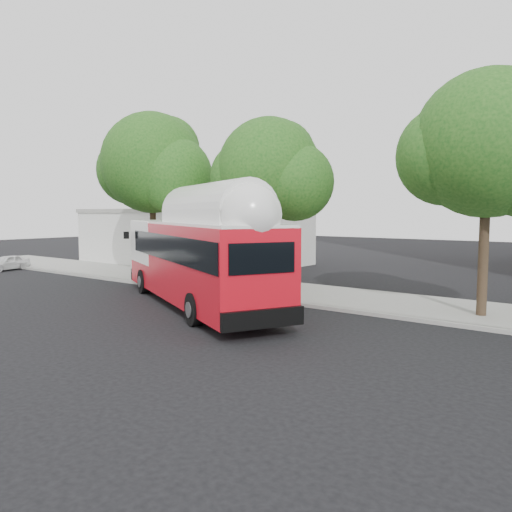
{
  "coord_description": "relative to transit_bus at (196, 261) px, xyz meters",
  "views": [
    {
      "loc": [
        13.51,
        -13.96,
        3.99
      ],
      "look_at": [
        0.5,
        3.0,
        2.12
      ],
      "focal_mm": 35.0,
      "sensor_mm": 36.0,
      "label": 1
    }
  ],
  "objects": [
    {
      "name": "street_tree_right",
      "position": [
        10.75,
        4.67,
        4.33
      ],
      "size": [
        6.21,
        5.4,
        9.18
      ],
      "color": "#2D2116",
      "rests_on": "ground"
    },
    {
      "name": "low_commercial_bldg",
      "position": [
        -12.69,
        12.81,
        0.23
      ],
      "size": [
        16.2,
        10.2,
        4.25
      ],
      "color": "silver",
      "rests_on": "ground"
    },
    {
      "name": "street_tree_mid",
      "position": [
        0.72,
        4.87,
        3.98
      ],
      "size": [
        5.75,
        5.0,
        8.62
      ],
      "color": "#2D2116",
      "rests_on": "ground"
    },
    {
      "name": "transit_bus",
      "position": [
        0.0,
        0.0,
        0.0
      ],
      "size": [
        13.48,
        8.44,
        4.11
      ],
      "rotation": [
        0.0,
        0.0,
        -0.47
      ],
      "color": "red",
      "rests_on": "ground"
    },
    {
      "name": "sidewalk",
      "position": [
        1.31,
        5.31,
        -1.85
      ],
      "size": [
        60.0,
        5.0,
        0.15
      ],
      "primitive_type": "cube",
      "color": "gray",
      "rests_on": "ground"
    },
    {
      "name": "parked_car",
      "position": [
        -19.63,
        1.52,
        -1.39
      ],
      "size": [
        3.29,
        1.85,
        1.06
      ],
      "primitive_type": "imported",
      "rotation": [
        0.0,
        0.0,
        0.2
      ],
      "color": "silver",
      "rests_on": "ground"
    },
    {
      "name": "street_tree_left",
      "position": [
        -7.21,
        4.37,
        4.68
      ],
      "size": [
        6.67,
        5.8,
        9.74
      ],
      "color": "#2D2116",
      "rests_on": "ground"
    },
    {
      "name": "ground",
      "position": [
        1.31,
        -1.19,
        -1.92
      ],
      "size": [
        120.0,
        120.0,
        0.0
      ],
      "primitive_type": "plane",
      "color": "black",
      "rests_on": "ground"
    },
    {
      "name": "curb_strip",
      "position": [
        1.31,
        2.71,
        -1.85
      ],
      "size": [
        60.0,
        0.3,
        0.15
      ],
      "primitive_type": "cube",
      "color": "gray",
      "rests_on": "ground"
    },
    {
      "name": "red_curb_segment",
      "position": [
        -1.69,
        2.71,
        -1.84
      ],
      "size": [
        10.0,
        0.32,
        0.16
      ],
      "primitive_type": "cube",
      "color": "maroon",
      "rests_on": "ground"
    },
    {
      "name": "signal_pole",
      "position": [
        -4.94,
        3.19,
        0.32
      ],
      "size": [
        0.12,
        0.41,
        4.37
      ],
      "color": "red",
      "rests_on": "ground"
    }
  ]
}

